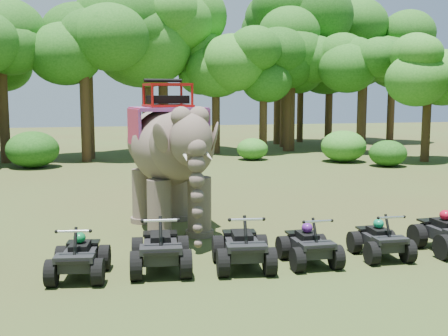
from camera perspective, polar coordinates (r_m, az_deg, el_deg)
The scene contains 24 objects.
ground at distance 14.93m, azimuth 1.08°, elevation -7.84°, with size 110.00×110.00×0.00m, color #47381E.
elephant at distance 16.40m, azimuth -5.59°, elevation 1.30°, with size 2.29×5.20×4.37m, color brown, non-canonical shape.
atv_0 at distance 12.65m, azimuth -14.54°, elevation -8.14°, with size 1.18×1.62×1.20m, color black, non-canonical shape.
atv_1 at distance 12.76m, azimuth -6.47°, elevation -7.47°, with size 1.32×1.80×1.34m, color black, non-canonical shape.
atv_2 at distance 12.90m, azimuth 1.93°, elevation -7.33°, with size 1.28×1.76×1.30m, color black, non-canonical shape.
atv_3 at distance 13.36m, azimuth 8.64°, elevation -7.18°, with size 1.15×1.58×1.17m, color black, non-canonical shape.
atv_4 at distance 14.23m, azimuth 15.63°, elevation -6.53°, with size 1.13×1.54×1.14m, color black, non-canonical shape.
tree_0 at distance 37.08m, azimuth -7.90°, elevation 8.88°, with size 6.78×6.78×9.69m, color #195114, non-canonical shape.
tree_1 at distance 37.18m, azimuth -0.83°, elevation 7.42°, with size 5.40×5.40×7.71m, color #195114, non-canonical shape.
tree_2 at distance 38.91m, azimuth 6.45°, elevation 7.08°, with size 5.11×5.11×7.30m, color #195114, non-canonical shape.
tree_3 at distance 38.37m, azimuth 13.79°, elevation 6.97°, with size 5.17×5.17×7.39m, color #195114, non-canonical shape.
tree_4 at distance 34.66m, azimuth 19.94°, elevation 6.06°, with size 4.64×4.64×6.63m, color #195114, non-canonical shape.
tree_27 at distance 34.42m, azimuth -21.60°, elevation 7.81°, with size 6.18×6.18×8.83m, color #195114, non-canonical shape.
tree_28 at distance 33.57m, azimuth -13.99°, elevation 7.79°, with size 5.90×5.90×8.43m, color #195114, non-canonical shape.
tree_29 at distance 39.13m, azimuth 6.85°, elevation 8.12°, with size 6.11×6.11×8.73m, color #195114, non-canonical shape.
tree_30 at distance 46.47m, azimuth 16.68°, elevation 8.03°, with size 6.41×6.41×9.16m, color #195114, non-canonical shape.
tree_31 at distance 46.44m, azimuth 7.76°, elevation 7.05°, with size 5.02×5.02×7.17m, color #195114, non-canonical shape.
tree_32 at distance 37.23m, azimuth -6.23°, elevation 9.75°, with size 7.56×7.56×10.80m, color #195114, non-canonical shape.
tree_34 at distance 44.37m, azimuth 5.52°, elevation 9.40°, with size 7.55×7.55×10.79m, color #195114, non-canonical shape.
tree_36 at distance 35.09m, azimuth -13.63°, elevation 8.38°, with size 6.41×6.41×9.16m, color #195114, non-canonical shape.
tree_39 at distance 44.56m, azimuth 10.65°, elevation 8.20°, with size 6.36×6.36×9.08m, color #195114, non-canonical shape.
tree_40 at distance 37.00m, azimuth 4.02°, elevation 7.02°, with size 5.06×5.06×7.22m, color #195114, non-canonical shape.
tree_41 at distance 46.85m, azimuth 14.02°, elevation 8.77°, with size 7.15×7.15×10.22m, color #195114, non-canonical shape.
tree_42 at distance 42.16m, azimuth 6.19°, elevation 9.51°, with size 7.58×7.58×10.83m, color #195114, non-canonical shape.
Camera 1 is at (-3.60, -13.93, 3.98)m, focal length 45.00 mm.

